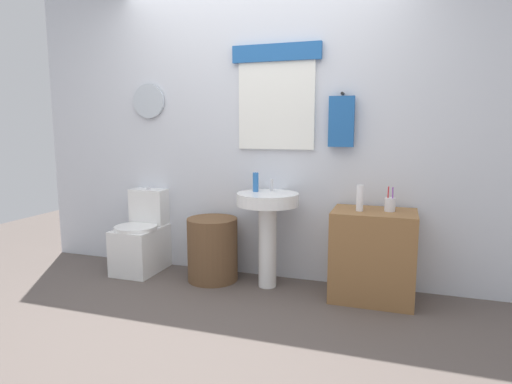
# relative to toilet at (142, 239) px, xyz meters

# --- Properties ---
(ground_plane) EXTENTS (8.00, 8.00, 0.00)m
(ground_plane) POSITION_rel_toilet_xyz_m (1.06, -0.88, -0.29)
(ground_plane) COLOR #564C47
(back_wall) EXTENTS (4.40, 0.18, 2.60)m
(back_wall) POSITION_rel_toilet_xyz_m (1.06, 0.27, 1.01)
(back_wall) COLOR silver
(back_wall) RESTS_ON ground_plane
(toilet) EXTENTS (0.38, 0.51, 0.76)m
(toilet) POSITION_rel_toilet_xyz_m (0.00, 0.00, 0.00)
(toilet) COLOR white
(toilet) RESTS_ON ground_plane
(laundry_hamper) EXTENTS (0.43, 0.43, 0.54)m
(laundry_hamper) POSITION_rel_toilet_xyz_m (0.72, -0.03, -0.02)
(laundry_hamper) COLOR brown
(laundry_hamper) RESTS_ON ground_plane
(pedestal_sink) EXTENTS (0.51, 0.51, 0.79)m
(pedestal_sink) POSITION_rel_toilet_xyz_m (1.22, -0.03, 0.30)
(pedestal_sink) COLOR white
(pedestal_sink) RESTS_ON ground_plane
(faucet) EXTENTS (0.03, 0.03, 0.10)m
(faucet) POSITION_rel_toilet_xyz_m (1.22, 0.09, 0.55)
(faucet) COLOR silver
(faucet) RESTS_ON pedestal_sink
(wooden_cabinet) EXTENTS (0.62, 0.44, 0.69)m
(wooden_cabinet) POSITION_rel_toilet_xyz_m (2.06, -0.03, 0.06)
(wooden_cabinet) COLOR olive
(wooden_cabinet) RESTS_ON ground_plane
(soap_bottle) EXTENTS (0.05, 0.05, 0.16)m
(soap_bottle) POSITION_rel_toilet_xyz_m (1.10, 0.02, 0.58)
(soap_bottle) COLOR #2D6BB7
(soap_bottle) RESTS_ON pedestal_sink
(lotion_bottle) EXTENTS (0.05, 0.05, 0.20)m
(lotion_bottle) POSITION_rel_toilet_xyz_m (1.95, -0.07, 0.50)
(lotion_bottle) COLOR white
(lotion_bottle) RESTS_ON wooden_cabinet
(toothbrush_cup) EXTENTS (0.08, 0.08, 0.19)m
(toothbrush_cup) POSITION_rel_toilet_xyz_m (2.17, -0.01, 0.45)
(toothbrush_cup) COLOR silver
(toothbrush_cup) RESTS_ON wooden_cabinet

